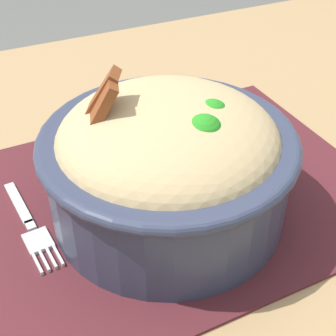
# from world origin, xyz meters

# --- Properties ---
(table) EXTENTS (1.26, 0.79, 0.75)m
(table) POSITION_xyz_m (0.00, 0.00, 0.69)
(table) COLOR #99754C
(table) RESTS_ON ground_plane
(placemat) EXTENTS (0.45, 0.31, 0.00)m
(placemat) POSITION_xyz_m (0.01, 0.01, 0.76)
(placemat) COLOR #47191E
(placemat) RESTS_ON table
(bowl) EXTENTS (0.22, 0.22, 0.14)m
(bowl) POSITION_xyz_m (-0.01, 0.03, 0.82)
(bowl) COLOR #2D3347
(bowl) RESTS_ON placemat
(fork) EXTENTS (0.03, 0.13, 0.00)m
(fork) POSITION_xyz_m (0.12, 0.00, 0.76)
(fork) COLOR #B9B9B9
(fork) RESTS_ON placemat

